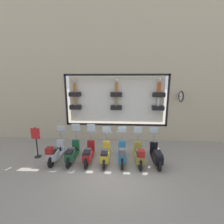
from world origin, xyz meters
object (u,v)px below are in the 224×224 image
Objects in this scene: scooter_silver_6 at (55,153)px; shop_sign_post at (36,141)px; scooter_teal_2 at (122,154)px; scooter_red_4 at (89,153)px; scooter_green_5 at (72,153)px; scooter_yellow_3 at (105,154)px; scooter_olive_1 at (139,155)px; scooter_black_0 at (156,156)px.

scooter_silver_6 is 1.25m from shop_sign_post.
shop_sign_post is at bearing 84.85° from scooter_teal_2.
scooter_red_4 is 2.79m from shop_sign_post.
scooter_red_4 is at bearing -96.95° from shop_sign_post.
scooter_yellow_3 is at bearing -90.29° from scooter_green_5.
scooter_olive_1 is at bearing -91.22° from scooter_green_5.
scooter_olive_1 is 1.00× the size of scooter_yellow_3.
shop_sign_post is at bearing 86.75° from scooter_black_0.
scooter_yellow_3 is 3.59m from shop_sign_post.
scooter_red_4 is at bearing 89.92° from scooter_black_0.
scooter_teal_2 is at bearing -91.39° from scooter_green_5.
scooter_teal_2 is 1.13× the size of shop_sign_post.
scooter_olive_1 reaches higher than scooter_silver_6.
scooter_olive_1 is 4.03m from scooter_silver_6.
scooter_yellow_3 is (-0.00, 2.42, -0.01)m from scooter_black_0.
scooter_green_5 reaches higher than scooter_olive_1.
scooter_olive_1 is 1.00× the size of scooter_red_4.
scooter_yellow_3 is 1.00× the size of scooter_red_4.
scooter_silver_6 is at bearing 92.24° from scooter_red_4.
scooter_teal_2 is (-0.05, 1.61, 0.05)m from scooter_black_0.
scooter_green_5 is at bearing -85.45° from scooter_silver_6.
scooter_black_0 is 3.22m from scooter_red_4.
scooter_red_4 is (0.00, 3.22, 0.01)m from scooter_black_0.
scooter_olive_1 is 3.22m from scooter_green_5.
scooter_green_5 is (0.07, 3.22, -0.02)m from scooter_olive_1.
scooter_yellow_3 is at bearing -95.50° from shop_sign_post.
scooter_red_4 is at bearing 87.94° from scooter_teal_2.
scooter_olive_1 is 1.12× the size of shop_sign_post.
scooter_olive_1 is at bearing -94.45° from shop_sign_post.
scooter_green_5 reaches higher than scooter_black_0.
scooter_green_5 is (0.00, 0.81, 0.00)m from scooter_red_4.
scooter_silver_6 is (-0.06, 0.81, 0.03)m from scooter_green_5.
scooter_olive_1 reaches higher than scooter_black_0.
scooter_red_4 is 0.81m from scooter_green_5.
scooter_green_5 is at bearing -99.78° from shop_sign_post.
scooter_olive_1 is 1.00× the size of scooter_silver_6.
scooter_olive_1 is 0.81m from scooter_teal_2.
scooter_olive_1 is at bearing -90.70° from scooter_teal_2.
scooter_silver_6 is at bearing -109.43° from shop_sign_post.
shop_sign_post is at bearing 83.05° from scooter_red_4.
scooter_red_4 is 1.61m from scooter_silver_6.
scooter_red_4 reaches higher than scooter_green_5.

